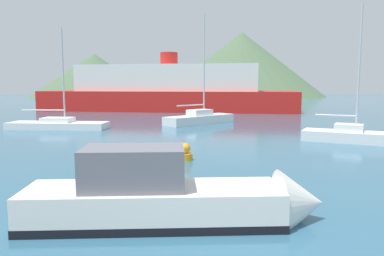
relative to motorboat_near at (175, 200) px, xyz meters
name	(u,v)px	position (x,y,z in m)	size (l,w,h in m)	color
motorboat_near	(175,200)	(0.00, 0.00, 0.00)	(7.21, 1.77, 2.24)	white
sailboat_inner	(200,118)	(2.27, 22.68, -0.08)	(6.30, 5.66, 9.10)	white
sailboat_middle	(58,124)	(-8.60, 19.59, -0.22)	(7.56, 3.07, 7.41)	white
sailboat_outer	(349,134)	(10.16, 12.21, -0.14)	(5.33, 4.11, 7.78)	white
ferry_distant	(169,91)	(-0.40, 39.28, 1.94)	(32.77, 14.96, 7.29)	red
buoy_marker	(185,153)	(0.51, 7.49, -0.26)	(0.65, 0.65, 0.75)	orange
hill_west	(95,75)	(-20.72, 93.79, 5.13)	(33.64, 33.64, 11.40)	#4C6647
hill_central	(242,64)	(18.92, 93.35, 8.05)	(44.30, 44.30, 17.25)	#4C6647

